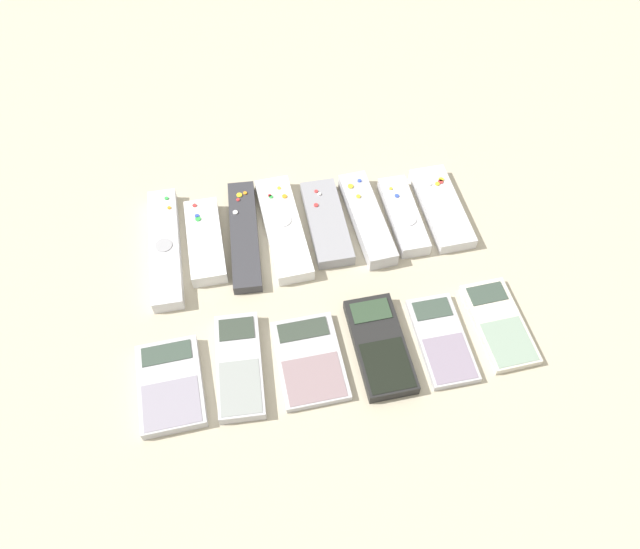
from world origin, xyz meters
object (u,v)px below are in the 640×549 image
at_px(remote_1, 205,241).
at_px(calculator_3, 380,346).
at_px(remote_5, 367,219).
at_px(calculator_5, 499,324).
at_px(remote_4, 327,222).
at_px(remote_7, 441,208).
at_px(remote_0, 165,247).
at_px(calculator_0, 170,385).
at_px(remote_6, 403,216).
at_px(calculator_1, 239,366).
at_px(remote_2, 244,235).
at_px(calculator_4, 442,340).
at_px(calculator_2, 309,360).
at_px(remote_3, 283,228).

bearing_deg(remote_1, calculator_3, -46.21).
height_order(remote_5, calculator_5, remote_5).
height_order(remote_4, remote_7, same).
distance_m(remote_0, calculator_0, 0.23).
distance_m(remote_1, remote_5, 0.25).
distance_m(remote_6, calculator_1, 0.36).
height_order(remote_0, remote_2, remote_0).
relative_size(remote_5, remote_7, 1.10).
distance_m(remote_0, calculator_4, 0.44).
xyz_separation_m(calculator_2, calculator_4, (0.19, -0.00, 0.00)).
bearing_deg(remote_0, remote_4, 0.96).
bearing_deg(calculator_2, calculator_3, -0.19).
height_order(remote_0, calculator_4, remote_0).
height_order(remote_3, calculator_3, remote_3).
distance_m(remote_3, calculator_0, 0.30).
xyz_separation_m(remote_7, calculator_5, (0.02, -0.22, -0.00)).
bearing_deg(remote_7, remote_5, 179.50).
xyz_separation_m(remote_0, calculator_2, (0.18, -0.23, -0.01)).
bearing_deg(remote_0, remote_5, -0.34).
height_order(remote_3, remote_4, remote_3).
bearing_deg(calculator_3, remote_7, 53.84).
xyz_separation_m(remote_2, calculator_0, (-0.12, -0.23, -0.00)).
relative_size(calculator_1, calculator_4, 1.12).
bearing_deg(calculator_0, remote_3, 49.37).
bearing_deg(remote_7, remote_2, 177.63).
bearing_deg(calculator_0, calculator_1, 5.00).
relative_size(calculator_0, calculator_1, 0.85).
relative_size(remote_7, calculator_0, 1.26).
xyz_separation_m(remote_0, remote_3, (0.18, 0.01, -0.00)).
xyz_separation_m(remote_0, remote_4, (0.25, 0.00, -0.00)).
xyz_separation_m(calculator_1, calculator_3, (0.19, -0.01, 0.00)).
bearing_deg(remote_1, calculator_5, -29.83).
bearing_deg(remote_5, calculator_5, -60.76).
bearing_deg(calculator_0, remote_6, 28.63).
bearing_deg(remote_5, remote_0, 175.89).
xyz_separation_m(remote_1, calculator_3, (0.22, -0.22, -0.00)).
relative_size(remote_2, remote_3, 1.05).
xyz_separation_m(remote_4, calculator_0, (-0.25, -0.23, -0.00)).
distance_m(remote_3, remote_4, 0.07).
relative_size(remote_5, calculator_2, 1.35).
bearing_deg(remote_6, calculator_5, -69.72).
distance_m(remote_4, remote_7, 0.19).
bearing_deg(calculator_0, calculator_2, -0.95).
xyz_separation_m(remote_1, remote_2, (0.06, 0.00, -0.00)).
distance_m(remote_6, calculator_2, 0.29).
distance_m(remote_1, remote_6, 0.31).
relative_size(remote_6, calculator_0, 1.14).
distance_m(remote_0, calculator_2, 0.29).
height_order(calculator_3, calculator_4, calculator_3).
bearing_deg(remote_0, calculator_3, -38.43).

